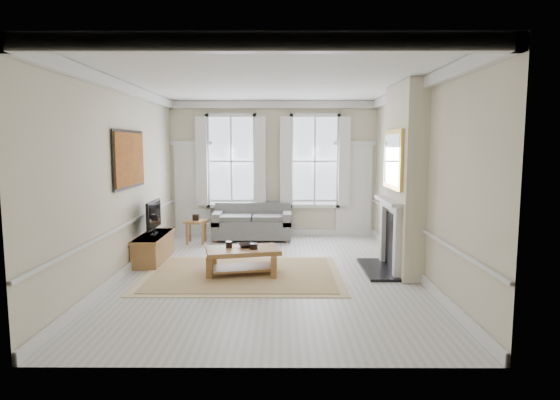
{
  "coord_description": "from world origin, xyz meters",
  "views": [
    {
      "loc": [
        0.22,
        -8.23,
        2.31
      ],
      "look_at": [
        0.19,
        0.74,
        1.25
      ],
      "focal_mm": 30.0,
      "sensor_mm": 36.0,
      "label": 1
    }
  ],
  "objects_px": {
    "coffee_table": "(243,253)",
    "sofa": "(252,224)",
    "tv_stand": "(154,248)",
    "side_table": "(196,225)"
  },
  "relations": [
    {
      "from": "sofa",
      "to": "tv_stand",
      "type": "xyz_separation_m",
      "value": [
        -1.84,
        -2.2,
        -0.1
      ]
    },
    {
      "from": "sofa",
      "to": "tv_stand",
      "type": "distance_m",
      "value": 2.87
    },
    {
      "from": "sofa",
      "to": "coffee_table",
      "type": "distance_m",
      "value": 3.19
    },
    {
      "from": "side_table",
      "to": "tv_stand",
      "type": "bearing_deg",
      "value": -107.64
    },
    {
      "from": "sofa",
      "to": "tv_stand",
      "type": "bearing_deg",
      "value": -129.93
    },
    {
      "from": "sofa",
      "to": "side_table",
      "type": "bearing_deg",
      "value": -159.06
    },
    {
      "from": "sofa",
      "to": "coffee_table",
      "type": "relative_size",
      "value": 1.35
    },
    {
      "from": "coffee_table",
      "to": "sofa",
      "type": "bearing_deg",
      "value": 77.88
    },
    {
      "from": "side_table",
      "to": "coffee_table",
      "type": "relative_size",
      "value": 0.41
    },
    {
      "from": "sofa",
      "to": "tv_stand",
      "type": "height_order",
      "value": "sofa"
    }
  ]
}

